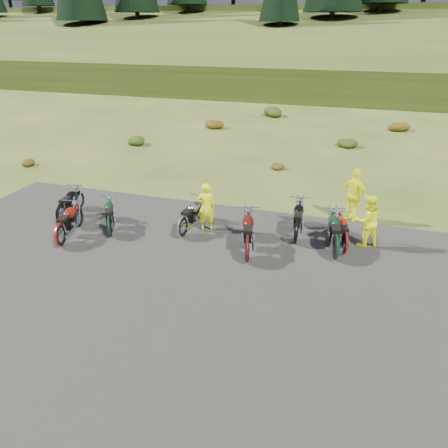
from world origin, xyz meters
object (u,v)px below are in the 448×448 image
(motorcycle_3, at_px, (183,237))
(motorcycle_7, at_px, (334,259))
(motorcycle_0, at_px, (63,223))
(person_middle, at_px, (206,208))

(motorcycle_3, bearing_deg, motorcycle_7, -84.03)
(motorcycle_0, xyz_separation_m, person_middle, (4.98, 1.02, 0.82))
(person_middle, bearing_deg, motorcycle_0, -10.13)
(motorcycle_0, relative_size, motorcycle_3, 0.95)
(motorcycle_0, xyz_separation_m, motorcycle_7, (9.28, 0.33, 0.00))
(motorcycle_3, height_order, motorcycle_7, motorcycle_7)
(motorcycle_3, distance_m, person_middle, 1.22)
(motorcycle_3, relative_size, person_middle, 1.25)
(motorcycle_3, xyz_separation_m, person_middle, (0.53, 0.73, 0.82))
(motorcycle_0, relative_size, motorcycle_7, 0.89)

